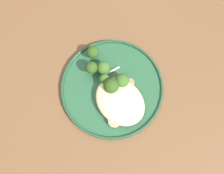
# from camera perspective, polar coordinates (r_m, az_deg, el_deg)

# --- Properties ---
(ground) EXTENTS (6.00, 6.00, 0.00)m
(ground) POSITION_cam_1_polar(r_m,az_deg,el_deg) (1.55, 1.73, -8.35)
(ground) COLOR #665B51
(wooden_dining_table) EXTENTS (1.40, 1.00, 0.74)m
(wooden_dining_table) POSITION_cam_1_polar(r_m,az_deg,el_deg) (0.90, 2.96, -3.72)
(wooden_dining_table) COLOR brown
(wooden_dining_table) RESTS_ON ground
(dinner_plate) EXTENTS (0.29, 0.29, 0.02)m
(dinner_plate) POSITION_cam_1_polar(r_m,az_deg,el_deg) (0.82, 0.00, -0.20)
(dinner_plate) COLOR #235133
(dinner_plate) RESTS_ON wooden_dining_table
(noodle_bed) EXTENTS (0.15, 0.12, 0.04)m
(noodle_bed) POSITION_cam_1_polar(r_m,az_deg,el_deg) (0.79, 1.59, -2.85)
(noodle_bed) COLOR beige
(noodle_bed) RESTS_ON dinner_plate
(seared_scallop_right_edge) EXTENTS (0.02, 0.02, 0.01)m
(seared_scallop_right_edge) POSITION_cam_1_polar(r_m,az_deg,el_deg) (0.82, 3.56, 0.89)
(seared_scallop_right_edge) COLOR #DBB77A
(seared_scallop_right_edge) RESTS_ON dinner_plate
(seared_scallop_tilted_round) EXTENTS (0.03, 0.03, 0.01)m
(seared_scallop_tilted_round) POSITION_cam_1_polar(r_m,az_deg,el_deg) (0.80, -0.11, -3.81)
(seared_scallop_tilted_round) COLOR #E5C689
(seared_scallop_tilted_round) RESTS_ON dinner_plate
(seared_scallop_rear_pale) EXTENTS (0.03, 0.03, 0.01)m
(seared_scallop_rear_pale) POSITION_cam_1_polar(r_m,az_deg,el_deg) (0.80, 1.85, -3.93)
(seared_scallop_rear_pale) COLOR #DBB77A
(seared_scallop_rear_pale) RESTS_ON dinner_plate
(seared_scallop_on_noodles) EXTENTS (0.03, 0.03, 0.02)m
(seared_scallop_on_noodles) POSITION_cam_1_polar(r_m,az_deg,el_deg) (0.80, 2.58, -2.57)
(seared_scallop_on_noodles) COLOR #E5C689
(seared_scallop_on_noodles) RESTS_ON dinner_plate
(seared_scallop_left_edge) EXTENTS (0.04, 0.04, 0.02)m
(seared_scallop_left_edge) POSITION_cam_1_polar(r_m,az_deg,el_deg) (0.79, 0.47, -6.67)
(seared_scallop_left_edge) COLOR beige
(seared_scallop_left_edge) RESTS_ON dinner_plate
(seared_scallop_half_hidden) EXTENTS (0.03, 0.03, 0.01)m
(seared_scallop_half_hidden) POSITION_cam_1_polar(r_m,az_deg,el_deg) (0.81, -1.33, 0.29)
(seared_scallop_half_hidden) COLOR #DBB77A
(seared_scallop_half_hidden) RESTS_ON dinner_plate
(broccoli_floret_center_pile) EXTENTS (0.03, 0.03, 0.05)m
(broccoli_floret_center_pile) POSITION_cam_1_polar(r_m,az_deg,el_deg) (0.82, -3.80, 6.81)
(broccoli_floret_center_pile) COLOR #89A356
(broccoli_floret_center_pile) RESTS_ON dinner_plate
(broccoli_floret_right_tilted) EXTENTS (0.03, 0.03, 0.05)m
(broccoli_floret_right_tilted) POSITION_cam_1_polar(r_m,az_deg,el_deg) (0.80, -4.03, 3.77)
(broccoli_floret_right_tilted) COLOR #89A356
(broccoli_floret_right_tilted) RESTS_ON dinner_plate
(broccoli_floret_split_head) EXTENTS (0.04, 0.04, 0.05)m
(broccoli_floret_split_head) POSITION_cam_1_polar(r_m,az_deg,el_deg) (0.81, -1.68, 3.79)
(broccoli_floret_split_head) COLOR #89A356
(broccoli_floret_split_head) RESTS_ON dinner_plate
(broccoli_floret_rear_charred) EXTENTS (0.03, 0.03, 0.04)m
(broccoli_floret_rear_charred) POSITION_cam_1_polar(r_m,az_deg,el_deg) (0.80, -1.50, 1.56)
(broccoli_floret_rear_charred) COLOR #89A356
(broccoli_floret_rear_charred) RESTS_ON dinner_plate
(broccoli_floret_small_sprig) EXTENTS (0.04, 0.04, 0.06)m
(broccoli_floret_small_sprig) POSITION_cam_1_polar(r_m,az_deg,el_deg) (0.79, -0.16, 0.22)
(broccoli_floret_small_sprig) COLOR #89A356
(broccoli_floret_small_sprig) RESTS_ON dinner_plate
(broccoli_floret_tall_stalk) EXTENTS (0.04, 0.04, 0.05)m
(broccoli_floret_tall_stalk) POSITION_cam_1_polar(r_m,az_deg,el_deg) (0.79, 1.97, 1.25)
(broccoli_floret_tall_stalk) COLOR #7A994C
(broccoli_floret_tall_stalk) RESTS_ON dinner_plate
(onion_sliver_short_strip) EXTENTS (0.02, 0.05, 0.00)m
(onion_sliver_short_strip) POSITION_cam_1_polar(r_m,az_deg,el_deg) (0.83, 0.04, 3.19)
(onion_sliver_short_strip) COLOR silver
(onion_sliver_short_strip) RESTS_ON dinner_plate
(onion_sliver_long_sliver) EXTENTS (0.04, 0.03, 0.00)m
(onion_sliver_long_sliver) POSITION_cam_1_polar(r_m,az_deg,el_deg) (0.83, -1.58, 3.29)
(onion_sliver_long_sliver) COLOR silver
(onion_sliver_long_sliver) RESTS_ON dinner_plate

